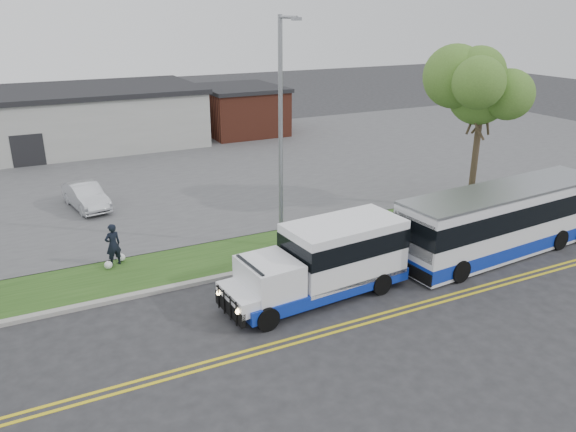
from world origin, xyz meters
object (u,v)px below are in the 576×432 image
tree_east (483,88)px  shuttle_bus (328,258)px  transit_bus (503,220)px  pedestrian (113,245)px  parked_car_a (86,196)px  streetlight_near (281,129)px

tree_east → shuttle_bus: 13.19m
transit_bus → pedestrian: bearing=154.5°
pedestrian → parked_car_a: 7.69m
shuttle_bus → tree_east: bearing=18.0°
streetlight_near → parked_car_a: bearing=127.4°
shuttle_bus → parked_car_a: size_ratio=1.80×
streetlight_near → parked_car_a: size_ratio=2.41×
streetlight_near → pedestrian: 8.17m
tree_east → pedestrian: 18.63m
tree_east → streetlight_near: bearing=-178.6°
shuttle_bus → transit_bus: bearing=-5.1°
parked_car_a → tree_east: bearing=-36.5°
parked_car_a → pedestrian: bearing=-100.6°
shuttle_bus → pedestrian: bearing=133.9°
tree_east → pedestrian: (-17.85, 1.00, -5.23)m
tree_east → transit_bus: bearing=-120.6°
transit_bus → parked_car_a: size_ratio=2.65×
shuttle_bus → transit_bus: transit_bus is taller
streetlight_near → transit_bus: bearing=-29.0°
streetlight_near → transit_bus: streetlight_near is taller
pedestrian → parked_car_a: (0.00, 7.69, -0.23)m
streetlight_near → pedestrian: streetlight_near is taller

